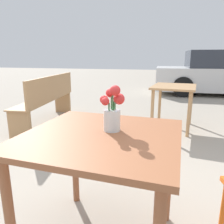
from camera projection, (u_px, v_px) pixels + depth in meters
table_front at (102, 152)px, 1.24m from camera, size 0.88×0.86×0.75m
flower_vase at (113, 112)px, 1.23m from camera, size 0.14×0.14×0.27m
bench_near at (49, 98)px, 3.81m from camera, size 0.58×1.84×0.85m
table_back at (174, 93)px, 3.54m from camera, size 0.74×0.88×0.71m
parked_car at (224, 74)px, 6.87m from camera, size 4.27×1.98×1.36m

